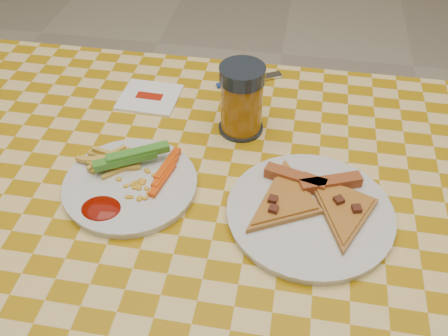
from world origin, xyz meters
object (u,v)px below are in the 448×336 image
(table, at_px, (220,235))
(plate_right, at_px, (310,214))
(plate_left, at_px, (131,186))
(drink_glass, at_px, (242,100))

(table, distance_m, plate_right, 0.16)
(table, height_order, plate_left, plate_left)
(plate_left, height_order, drink_glass, drink_glass)
(plate_left, xyz_separation_m, drink_glass, (0.16, 0.19, 0.06))
(table, height_order, drink_glass, drink_glass)
(table, height_order, plate_right, plate_right)
(plate_right, distance_m, drink_glass, 0.25)
(table, bearing_deg, drink_glass, 89.03)
(drink_glass, bearing_deg, plate_right, -54.92)
(plate_left, distance_m, plate_right, 0.30)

